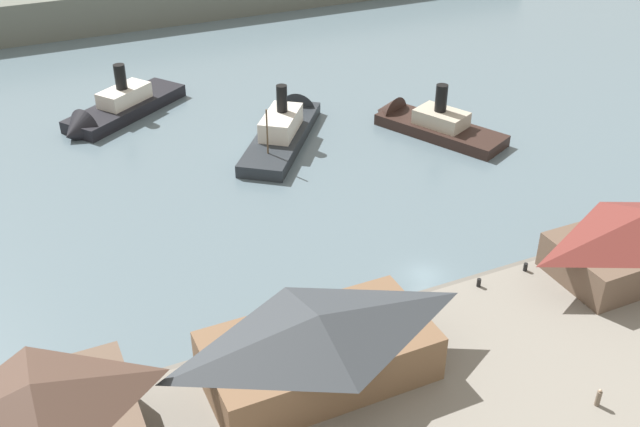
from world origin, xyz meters
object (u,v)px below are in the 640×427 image
at_px(pedestrian_walking_east, 598,398).
at_px(ferry_mid_harbor, 287,125).
at_px(ferry_shed_customs_shed, 319,346).
at_px(ferry_shed_central_terminal, 40,422).
at_px(mooring_post_center_east, 525,267).
at_px(ferry_outer_harbor, 424,122).
at_px(ferry_approaching_east, 113,112).
at_px(mooring_post_west, 479,283).

distance_m(pedestrian_walking_east, ferry_mid_harbor, 62.71).
relative_size(pedestrian_walking_east, ferry_mid_harbor, 0.07).
bearing_deg(ferry_shed_customs_shed, ferry_shed_central_terminal, 178.82).
bearing_deg(mooring_post_center_east, pedestrian_walking_east, -110.38).
bearing_deg(ferry_outer_harbor, ferry_approaching_east, 150.92).
distance_m(ferry_mid_harbor, ferry_approaching_east, 27.60).
height_order(pedestrian_walking_east, mooring_post_center_east, pedestrian_walking_east).
bearing_deg(ferry_shed_customs_shed, ferry_mid_harbor, 70.48).
xyz_separation_m(mooring_post_center_east, ferry_outer_harbor, (10.27, 37.02, -0.33)).
relative_size(ferry_shed_central_terminal, pedestrian_walking_east, 8.01).
height_order(ferry_shed_customs_shed, mooring_post_west, ferry_shed_customs_shed).
bearing_deg(ferry_mid_harbor, pedestrian_walking_east, -87.88).
bearing_deg(ferry_shed_central_terminal, mooring_post_west, 5.81).
distance_m(ferry_shed_central_terminal, ferry_mid_harbor, 63.74).
bearing_deg(ferry_approaching_east, mooring_post_west, -67.14).
bearing_deg(pedestrian_walking_east, ferry_mid_harbor, 92.12).
height_order(mooring_post_center_east, ferry_outer_harbor, ferry_outer_harbor).
relative_size(mooring_post_west, mooring_post_center_east, 1.00).
height_order(mooring_post_west, ferry_mid_harbor, ferry_mid_harbor).
relative_size(mooring_post_west, ferry_approaching_east, 0.04).
distance_m(ferry_shed_customs_shed, ferry_mid_harbor, 52.68).
height_order(ferry_shed_central_terminal, ferry_shed_customs_shed, ferry_shed_central_terminal).
distance_m(mooring_post_center_east, ferry_outer_harbor, 38.42).
relative_size(ferry_shed_customs_shed, ferry_outer_harbor, 0.92).
relative_size(ferry_shed_central_terminal, mooring_post_center_east, 15.92).
bearing_deg(ferry_shed_customs_shed, mooring_post_center_east, 10.83).
bearing_deg(ferry_outer_harbor, ferry_mid_harbor, 158.95).
bearing_deg(ferry_mid_harbor, ferry_shed_central_terminal, -129.50).
bearing_deg(ferry_outer_harbor, ferry_shed_central_terminal, -145.16).
distance_m(ferry_outer_harbor, ferry_approaching_east, 47.98).
bearing_deg(pedestrian_walking_east, ferry_shed_central_terminal, 162.41).
xyz_separation_m(ferry_shed_central_terminal, ferry_mid_harbor, (40.47, 49.09, -3.74)).
distance_m(ferry_shed_customs_shed, ferry_outer_harbor, 56.11).
bearing_deg(mooring_post_center_east, ferry_shed_central_terminal, -174.66).
distance_m(ferry_shed_central_terminal, mooring_post_center_east, 49.90).
height_order(ferry_shed_customs_shed, ferry_approaching_east, ferry_approaching_east).
xyz_separation_m(mooring_post_west, mooring_post_center_east, (6.14, 0.21, 0.00)).
bearing_deg(ferry_shed_central_terminal, ferry_approaching_east, 74.60).
height_order(ferry_shed_central_terminal, pedestrian_walking_east, ferry_shed_central_terminal).
height_order(ferry_outer_harbor, ferry_approaching_east, ferry_approaching_east).
distance_m(ferry_shed_central_terminal, ferry_shed_customs_shed, 22.91).
bearing_deg(ferry_shed_central_terminal, ferry_shed_customs_shed, -1.18).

